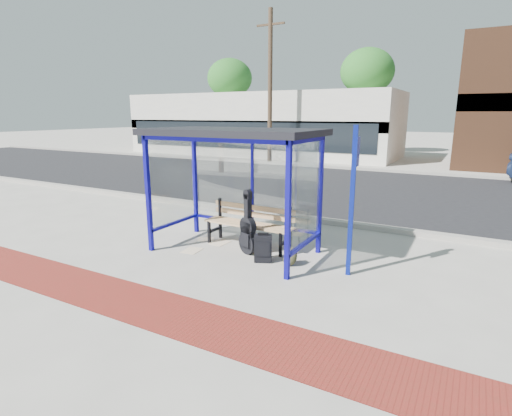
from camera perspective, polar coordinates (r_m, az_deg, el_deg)
The scene contains 19 objects.
ground at distance 8.07m, azimuth -3.14°, elevation -6.19°, with size 120.00×120.00×0.00m, color #B2ADA0.
brick_paver_strip at distance 6.20m, azimuth -16.27°, elevation -12.95°, with size 60.00×1.00×0.01m, color maroon.
curb_near at distance 10.52m, azimuth 5.22°, elevation -1.24°, with size 60.00×0.25×0.12m, color gray.
street_asphalt at distance 15.24m, azimuth 12.95°, elevation 2.80°, with size 60.00×10.00×0.00m, color black.
curb_far at distance 20.14m, azimuth 17.01°, elevation 5.21°, with size 60.00×0.25×0.12m, color gray.
far_sidewalk at distance 21.99m, azimuth 18.05°, elevation 5.62°, with size 60.00×4.00×0.01m, color #B2ADA0.
bus_shelter at distance 7.70m, azimuth -3.05°, elevation 8.66°, with size 3.30×1.80×2.42m.
storefront_white at distance 27.71m, azimuth 0.70°, elevation 11.86°, with size 18.00×6.04×4.00m.
tree_left at distance 33.80m, azimuth -3.78°, elevation 17.95°, with size 3.60×3.60×7.03m.
tree_mid at distance 29.44m, azimuth 15.61°, elevation 18.21°, with size 3.60×3.60×7.03m.
utility_pole_west at distance 22.29m, azimuth 2.02°, elevation 16.93°, with size 1.60×0.24×8.00m.
bench at distance 8.25m, azimuth -0.88°, elevation -2.01°, with size 1.92×0.51×0.90m.
guitar_bag at distance 7.79m, azimuth -1.15°, elevation -3.46°, with size 0.46×0.28×1.21m.
suitcase at distance 7.43m, azimuth 1.01°, elevation -5.79°, with size 0.38×0.32×0.56m.
backpack at distance 7.32m, azimuth 4.88°, elevation -7.03°, with size 0.33×0.31×0.32m.
sign_post at distance 6.73m, azimuth 13.67°, elevation 2.03°, with size 0.12×0.32×2.52m.
newspaper_a at distance 8.88m, azimuth -7.17°, elevation -4.42°, with size 0.35×0.28×0.01m, color white.
newspaper_b at distance 8.20m, azimuth -9.14°, elevation -6.02°, with size 0.40×0.32×0.01m, color white.
newspaper_c at distance 8.60m, azimuth -5.23°, elevation -4.96°, with size 0.42×0.33×0.01m, color white.
Camera 1 is at (4.04, -6.45, 2.69)m, focal length 28.00 mm.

